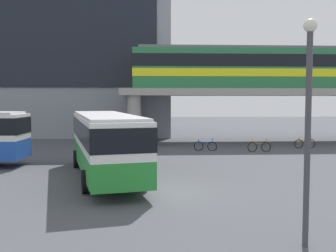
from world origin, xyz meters
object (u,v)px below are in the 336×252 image
at_px(bicycle_brown, 259,147).
at_px(bicycle_blue, 205,146).
at_px(pedestrian_walking_across, 133,145).
at_px(station_building, 46,51).
at_px(bus_main, 105,139).
at_px(bicycle_orange, 305,144).
at_px(train, 272,68).

bearing_deg(bicycle_brown, bicycle_blue, 169.96).
xyz_separation_m(bicycle_blue, pedestrian_walking_across, (-5.44, -3.06, 0.49)).
height_order(station_building, bus_main, station_building).
xyz_separation_m(bus_main, bicycle_brown, (10.56, 9.45, -1.63)).
bearing_deg(bicycle_orange, bicycle_brown, -155.58).
distance_m(bus_main, bicycle_brown, 14.27).
bearing_deg(station_building, bicycle_blue, -46.39).
xyz_separation_m(bicycle_orange, pedestrian_walking_across, (-13.73, -4.31, 0.49)).
bearing_deg(bicycle_blue, train, 41.43).
xyz_separation_m(station_building, train, (23.07, -10.64, -2.61)).
bearing_deg(station_building, pedestrian_walking_across, -61.94).
height_order(train, bicycle_orange, train).
xyz_separation_m(bicycle_blue, bicycle_orange, (8.29, 1.25, 0.00)).
bearing_deg(train, bicycle_blue, -138.57).
bearing_deg(pedestrian_walking_across, bicycle_blue, 29.36).
xyz_separation_m(station_building, pedestrian_walking_across, (10.60, -19.90, -8.60)).
xyz_separation_m(station_building, bicycle_brown, (20.03, -17.54, -9.08)).
bearing_deg(bicycle_orange, train, 104.32).
bearing_deg(bus_main, pedestrian_walking_across, 80.93).
bearing_deg(station_building, bicycle_orange, -32.65).
distance_m(train, bicycle_orange, 8.25).
xyz_separation_m(station_building, bicycle_orange, (24.33, -15.59, -9.08)).
bearing_deg(pedestrian_walking_across, bus_main, -99.07).
height_order(train, pedestrian_walking_across, train).
height_order(bus_main, bicycle_orange, bus_main).
relative_size(train, bicycle_brown, 14.26).
relative_size(train, bus_main, 2.25).
height_order(bicycle_brown, pedestrian_walking_across, pedestrian_walking_across).
bearing_deg(bicycle_brown, station_building, 138.79).
bearing_deg(pedestrian_walking_across, station_building, 118.06).
distance_m(station_building, bicycle_blue, 24.97).
relative_size(train, bicycle_orange, 14.27).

